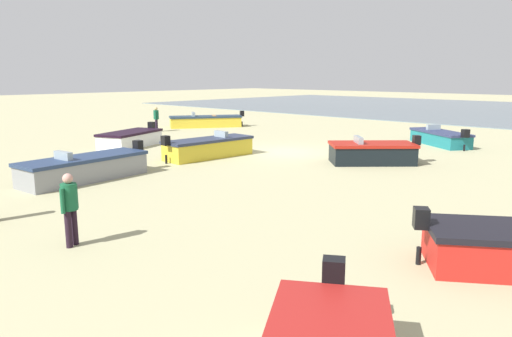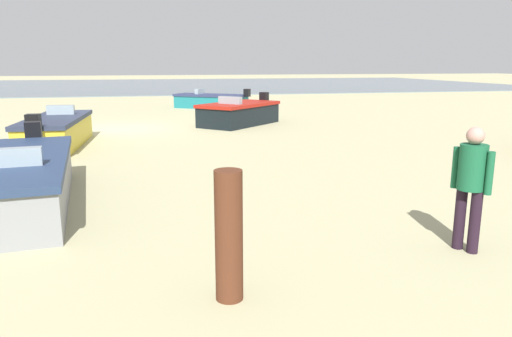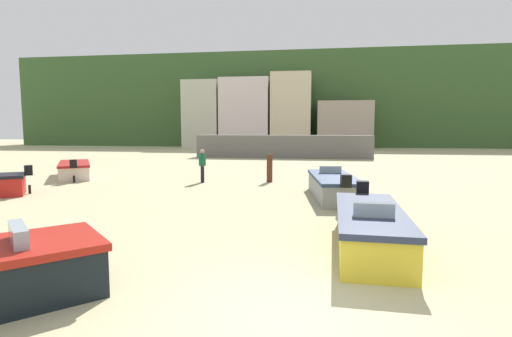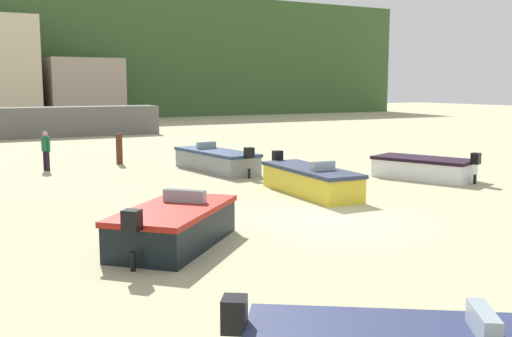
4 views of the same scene
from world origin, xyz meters
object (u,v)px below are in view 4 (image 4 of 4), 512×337
Objects in this scene: beach_walker_distant at (46,148)px; boat_grey_1 at (216,160)px; boat_yellow_2 at (310,180)px; boat_white_3 at (424,168)px; boat_black_5 at (174,226)px; mooring_post_near_water at (119,149)px.

boat_grey_1 is at bearing -145.95° from beach_walker_distant.
boat_yellow_2 reaches higher than boat_grey_1.
boat_grey_1 reaches higher than boat_white_3.
boat_black_5 is 2.69× the size of mooring_post_near_water.
boat_black_5 is at bearing 155.32° from beach_walker_distant.
boat_yellow_2 is at bearing -172.25° from beach_walker_distant.
boat_grey_1 is 7.00m from beach_walker_distant.
mooring_post_near_water is (-8.88, 9.60, 0.28)m from boat_white_3.
beach_walker_distant is at bearing 144.27° from boat_grey_1.
boat_grey_1 is 8.18m from boat_white_3.
beach_walker_distant reaches higher than boat_yellow_2.
mooring_post_near_water is 3.28m from beach_walker_distant.
boat_black_5 reaches higher than boat_grey_1.
mooring_post_near_water is at bearing 119.00° from boat_grey_1.
beach_walker_distant is (-0.49, 13.40, 0.51)m from boat_black_5.
boat_yellow_2 is at bearing -91.98° from boat_grey_1.
boat_black_5 is 14.29m from mooring_post_near_water.
boat_grey_1 is 4.97m from mooring_post_near_water.
boat_white_3 is at bearing -171.05° from boat_yellow_2.
boat_white_3 is 15.06m from beach_walker_distant.
boat_black_5 is at bearing 179.17° from boat_white_3.
boat_black_5 is (-6.10, -3.82, 0.00)m from boat_yellow_2.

